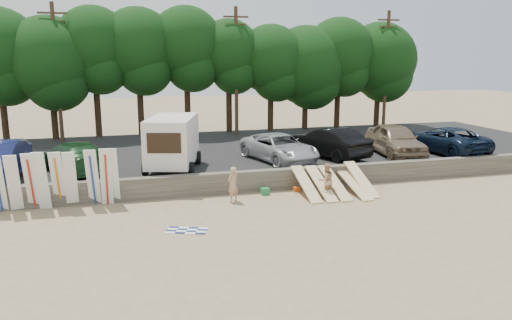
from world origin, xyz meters
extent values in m
plane|color=tan|center=(0.00, 0.00, 0.00)|extent=(120.00, 120.00, 0.00)
cube|color=#6B6356|center=(0.00, 3.00, 0.50)|extent=(44.00, 0.50, 1.00)
cube|color=#282828|center=(0.00, 10.50, 0.35)|extent=(44.00, 14.50, 0.70)
cylinder|color=#382616|center=(-13.72, 17.60, 2.69)|extent=(0.44, 0.44, 3.98)
cylinder|color=#382616|center=(-10.54, 17.30, 2.51)|extent=(0.44, 0.44, 3.63)
sphere|color=#124015|center=(-10.54, 17.30, 6.06)|extent=(5.88, 5.88, 5.88)
cylinder|color=#382616|center=(-7.69, 17.60, 2.87)|extent=(0.44, 0.44, 4.33)
sphere|color=#124015|center=(-7.69, 17.60, 7.10)|extent=(5.25, 5.25, 5.25)
cylinder|color=#382616|center=(-4.72, 17.60, 2.83)|extent=(0.44, 0.44, 4.26)
sphere|color=#124015|center=(-4.72, 17.60, 7.00)|extent=(5.41, 5.41, 5.41)
cylinder|color=#382616|center=(-1.34, 17.60, 2.90)|extent=(0.44, 0.44, 4.40)
sphere|color=#124015|center=(-1.34, 17.60, 7.20)|extent=(5.34, 5.34, 5.34)
cylinder|color=#382616|center=(1.73, 17.32, 2.71)|extent=(0.44, 0.44, 4.03)
sphere|color=#124015|center=(1.73, 17.32, 6.65)|extent=(4.71, 4.71, 4.71)
cylinder|color=#382616|center=(4.93, 17.12, 2.52)|extent=(0.44, 0.44, 3.64)
sphere|color=#124015|center=(4.93, 17.12, 6.07)|extent=(5.17, 5.17, 5.17)
cylinder|color=#382616|center=(7.87, 17.44, 2.36)|extent=(0.44, 0.44, 3.32)
sphere|color=#124015|center=(7.87, 17.44, 5.60)|extent=(6.07, 6.07, 6.07)
cylinder|color=#382616|center=(10.61, 17.44, 2.67)|extent=(0.44, 0.44, 3.94)
sphere|color=#124015|center=(10.61, 17.44, 6.52)|extent=(5.52, 5.52, 5.52)
cylinder|color=#382616|center=(14.25, 17.60, 2.50)|extent=(0.44, 0.44, 3.61)
sphere|color=#124015|center=(14.25, 17.60, 6.03)|extent=(5.95, 5.95, 5.95)
cylinder|color=#473321|center=(-10.00, 16.00, 5.20)|extent=(0.26, 0.26, 9.00)
cube|color=#473321|center=(-10.00, 16.00, 9.00)|extent=(1.80, 0.12, 0.12)
cube|color=#473321|center=(-10.00, 16.00, 8.50)|extent=(1.50, 0.10, 0.10)
cylinder|color=#473321|center=(2.00, 16.00, 5.20)|extent=(0.26, 0.26, 9.00)
cube|color=#473321|center=(2.00, 16.00, 9.00)|extent=(1.80, 0.12, 0.12)
cube|color=#473321|center=(2.00, 16.00, 8.50)|extent=(1.50, 0.10, 0.10)
cylinder|color=#473321|center=(14.00, 16.00, 5.20)|extent=(0.26, 0.26, 9.00)
cube|color=#473321|center=(14.00, 16.00, 9.00)|extent=(1.80, 0.12, 0.12)
cube|color=#473321|center=(14.00, 16.00, 8.50)|extent=(1.50, 0.10, 0.10)
cube|color=white|center=(-3.80, 5.59, 2.22)|extent=(3.20, 4.61, 2.30)
cube|color=black|center=(-4.41, 3.57, 2.43)|extent=(1.52, 0.49, 0.94)
cylinder|color=black|center=(-5.24, 4.60, 1.05)|extent=(0.40, 0.72, 0.69)
cylinder|color=black|center=(-3.14, 3.98, 1.05)|extent=(0.40, 0.72, 0.69)
cylinder|color=black|center=(-4.47, 7.21, 1.05)|extent=(0.40, 0.72, 0.69)
cylinder|color=black|center=(-2.36, 6.58, 1.05)|extent=(0.40, 0.72, 0.69)
imported|color=#153A1B|center=(-8.54, 6.26, 1.47)|extent=(4.13, 5.74, 1.54)
imported|color=#ABABB0|center=(2.04, 6.21, 1.43)|extent=(3.68, 5.69, 1.46)
imported|color=black|center=(5.05, 6.43, 1.54)|extent=(3.37, 5.42, 1.69)
imported|color=#79644D|center=(8.97, 5.88, 1.60)|extent=(2.86, 5.51, 1.79)
imported|color=black|center=(12.26, 5.82, 1.47)|extent=(3.12, 5.80, 1.55)
cube|color=white|center=(-10.62, 2.41, 1.25)|extent=(0.52, 0.85, 2.50)
cube|color=white|center=(-9.97, 2.49, 1.26)|extent=(0.55, 0.81, 2.52)
cube|color=white|center=(-9.56, 2.43, 1.27)|extent=(0.59, 0.73, 2.54)
cube|color=white|center=(-8.94, 2.57, 1.25)|extent=(0.57, 0.84, 2.51)
cube|color=white|center=(-8.44, 2.45, 1.25)|extent=(0.51, 0.82, 2.51)
cube|color=white|center=(-7.55, 2.51, 1.27)|extent=(0.60, 0.78, 2.53)
cube|color=white|center=(-6.99, 2.45, 1.28)|extent=(0.52, 0.62, 2.55)
cube|color=white|center=(-6.73, 2.53, 1.27)|extent=(0.57, 0.74, 2.54)
cube|color=beige|center=(1.82, 1.59, 0.56)|extent=(0.56, 2.83, 1.12)
cube|color=beige|center=(2.55, 1.56, 0.55)|extent=(0.56, 2.84, 1.09)
cube|color=beige|center=(3.22, 1.51, 0.54)|extent=(0.56, 2.85, 1.07)
cube|color=beige|center=(4.17, 1.38, 0.40)|extent=(0.56, 2.93, 0.81)
cube|color=beige|center=(4.63, 1.59, 0.59)|extent=(0.56, 2.81, 1.18)
imported|color=tan|center=(-1.66, 1.53, 0.79)|extent=(0.69, 0.63, 1.59)
imported|color=tan|center=(2.62, 1.15, 0.79)|extent=(0.83, 0.68, 1.57)
cube|color=#227F40|center=(0.04, 2.25, 0.16)|extent=(0.39, 0.32, 0.32)
cube|color=#DC5A19|center=(1.66, 2.40, 0.11)|extent=(0.34, 0.30, 0.22)
plane|color=white|center=(-4.15, -1.62, 0.01)|extent=(1.94, 1.94, 0.00)
camera|label=1|loc=(-6.42, -19.21, 6.39)|focal=35.00mm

